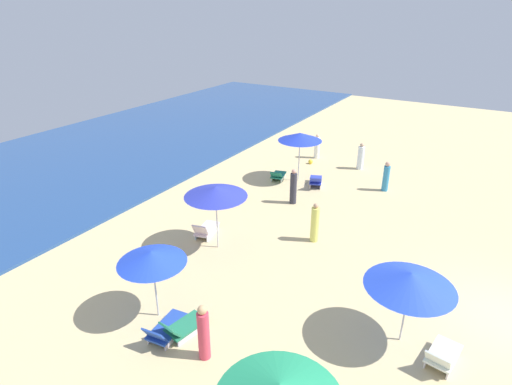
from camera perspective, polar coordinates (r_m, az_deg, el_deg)
name	(u,v)px	position (r m, az deg, el deg)	size (l,w,h in m)	color
ground_plane	(512,320)	(15.14, 31.44, -14.58)	(60.00, 60.00, 0.00)	#D7BE87
ocean	(41,174)	(25.93, -27.14, 2.24)	(60.00, 14.67, 0.12)	navy
umbrella_0	(300,137)	(21.75, 6.00, 7.54)	(2.26, 2.26, 2.61)	silver
lounge_chair_0_0	(278,175)	(22.44, 3.01, 2.33)	(1.33, 0.88, 0.62)	silver
lounge_chair_0_1	(316,181)	(21.80, 8.11, 1.56)	(1.53, 1.05, 0.73)	silver
umbrella_1	(152,257)	(12.36, -13.99, -8.49)	(1.98, 1.98, 2.27)	silver
lounge_chair_1_0	(166,329)	(12.68, -12.06, -17.69)	(1.52, 0.82, 0.70)	silver
lounge_chair_1_1	(183,327)	(12.65, -9.87, -17.56)	(1.40, 0.84, 0.67)	silver
umbrella_2	(411,280)	(11.90, 20.25, -11.07)	(2.39, 2.39, 2.25)	silver
lounge_chair_2_0	(442,356)	(12.65, 23.97, -19.61)	(1.36, 0.84, 0.70)	silver
umbrella_3	(216,192)	(15.37, -5.50, 0.13)	(2.34, 2.34, 2.54)	silver
lounge_chair_3_0	(206,230)	(17.15, -6.85, -5.06)	(1.54, 0.90, 0.77)	silver
beachgoer_0	(361,157)	(24.48, 14.04, 4.67)	(0.45, 0.45, 1.53)	white
beachgoer_1	(386,177)	(21.88, 17.25, 2.02)	(0.44, 0.44, 1.54)	teal
beachgoer_2	(317,147)	(25.80, 8.28, 6.14)	(0.41, 0.41, 1.50)	white
beachgoer_3	(315,224)	(16.60, 8.00, -4.20)	(0.35, 0.35, 1.64)	#E8E86A
beachgoer_4	(293,187)	(19.60, 5.09, 0.69)	(0.39, 0.39, 1.71)	#30313D
beachgoer_5	(204,333)	(11.57, -7.13, -18.43)	(0.37, 0.37, 1.69)	#DA4157
cooler_box_0	(237,195)	(20.22, -2.60, -0.39)	(0.51, 0.35, 0.38)	red
beach_ball_1	(311,162)	(24.94, 7.42, 4.19)	(0.27, 0.27, 0.27)	yellow
beach_ball_2	(142,255)	(16.15, -15.17, -8.24)	(0.33, 0.33, 0.33)	red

